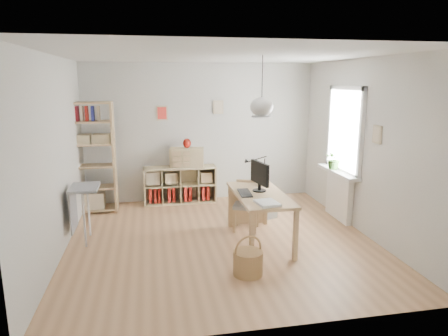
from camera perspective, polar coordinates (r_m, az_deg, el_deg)
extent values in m
plane|color=tan|center=(6.13, -0.41, -10.28)|extent=(4.50, 4.50, 0.00)
plane|color=silver|center=(7.94, -3.33, 5.05)|extent=(4.50, 0.00, 4.50)
plane|color=silver|center=(3.61, 5.98, -3.93)|extent=(4.50, 0.00, 4.50)
plane|color=silver|center=(5.79, -22.92, 1.35)|extent=(0.00, 4.50, 4.50)
plane|color=silver|center=(6.52, 19.43, 2.77)|extent=(0.00, 4.50, 4.50)
plane|color=silver|center=(5.66, -0.45, 15.83)|extent=(4.50, 4.50, 0.00)
cylinder|color=black|center=(5.63, 5.48, 12.33)|extent=(0.01, 0.01, 0.68)
ellipsoid|color=white|center=(5.64, 5.41, 8.67)|extent=(0.32, 0.32, 0.27)
cube|color=white|center=(7.01, 17.01, 5.21)|extent=(0.03, 1.00, 1.30)
cube|color=white|center=(6.53, 18.99, 4.58)|extent=(0.06, 0.08, 1.46)
cube|color=white|center=(7.48, 14.93, 5.75)|extent=(0.06, 0.08, 1.46)
cube|color=white|center=(6.95, 17.19, 10.85)|extent=(0.06, 1.16, 0.08)
cube|color=white|center=(7.11, 16.48, -0.31)|extent=(0.06, 1.16, 0.08)
cube|color=white|center=(7.21, 16.12, -3.89)|extent=(0.10, 0.80, 0.80)
cube|color=white|center=(7.09, 15.96, -0.57)|extent=(0.22, 1.20, 0.06)
cube|color=tan|center=(5.86, 5.16, -3.81)|extent=(0.70, 1.50, 0.04)
cube|color=tan|center=(5.27, 3.98, -9.99)|extent=(0.06, 0.06, 0.71)
cube|color=tan|center=(6.55, 0.89, -5.43)|extent=(0.06, 0.06, 0.71)
cube|color=tan|center=(5.45, 10.19, -9.41)|extent=(0.06, 0.06, 0.71)
cube|color=tan|center=(6.70, 5.94, -5.11)|extent=(0.06, 0.06, 0.71)
cube|color=#D4B88C|center=(7.98, -6.24, -4.80)|extent=(1.40, 0.38, 0.03)
cube|color=#D4B88C|center=(7.80, -6.35, 0.05)|extent=(1.40, 0.38, 0.03)
cube|color=#D4B88C|center=(7.86, -11.28, -2.60)|extent=(0.03, 0.38, 0.72)
cube|color=#D4B88C|center=(7.96, -1.37, -2.18)|extent=(0.03, 0.38, 0.72)
cube|color=#D4B88C|center=(8.05, -6.39, -2.08)|extent=(1.40, 0.02, 0.72)
cube|color=maroon|center=(7.93, -10.47, -3.73)|extent=(0.06, 0.26, 0.30)
cube|color=maroon|center=(7.93, -9.82, -3.70)|extent=(0.05, 0.26, 0.30)
cube|color=maroon|center=(7.93, -9.24, -3.68)|extent=(0.05, 0.26, 0.30)
cube|color=maroon|center=(7.93, -7.86, -3.62)|extent=(0.05, 0.26, 0.30)
cube|color=maroon|center=(7.94, -7.21, -3.59)|extent=(0.05, 0.26, 0.30)
cube|color=maroon|center=(7.95, -5.56, -3.52)|extent=(0.06, 0.26, 0.30)
cube|color=maroon|center=(7.96, -4.91, -3.49)|extent=(0.06, 0.26, 0.30)
cube|color=maroon|center=(7.99, -3.05, -3.40)|extent=(0.06, 0.26, 0.30)
cube|color=maroon|center=(8.00, -2.41, -3.37)|extent=(0.05, 0.26, 0.30)
cube|color=tan|center=(7.62, -21.12, 1.26)|extent=(0.04, 0.38, 2.00)
cube|color=tan|center=(7.51, -15.42, 1.50)|extent=(0.04, 0.38, 2.00)
cube|color=tan|center=(7.78, -17.82, -5.50)|extent=(0.76, 0.38, 0.03)
cube|color=tan|center=(7.67, -18.02, -2.65)|extent=(0.76, 0.38, 0.03)
cube|color=tan|center=(7.59, -18.22, 0.27)|extent=(0.76, 0.38, 0.03)
cube|color=tan|center=(7.52, -18.42, 3.25)|extent=(0.76, 0.38, 0.03)
cube|color=tan|center=(7.47, -18.63, 6.28)|extent=(0.76, 0.38, 0.03)
cube|color=tan|center=(7.44, -18.81, 8.80)|extent=(0.76, 0.38, 0.03)
cube|color=navy|center=(7.50, -20.84, 7.26)|extent=(0.04, 0.18, 0.26)
cube|color=maroon|center=(7.49, -20.23, 7.30)|extent=(0.04, 0.18, 0.26)
cube|color=beige|center=(7.47, -19.62, 7.33)|extent=(0.04, 0.18, 0.26)
cube|color=maroon|center=(7.46, -19.01, 7.37)|extent=(0.04, 0.18, 0.26)
cube|color=navy|center=(7.45, -18.25, 7.41)|extent=(0.04, 0.18, 0.26)
cube|color=beige|center=(7.43, -17.48, 7.46)|extent=(0.04, 0.18, 0.26)
cube|color=#9C9C9E|center=(6.18, -19.32, -2.66)|extent=(0.40, 0.55, 0.04)
cylinder|color=white|center=(6.09, -19.34, -7.00)|extent=(0.03, 0.03, 0.82)
cylinder|color=white|center=(6.51, -18.78, -5.74)|extent=(0.03, 0.03, 0.82)
cube|color=#9C9C9E|center=(6.30, -20.73, -5.61)|extent=(0.02, 0.50, 0.62)
cube|color=#9C9C9E|center=(6.40, 3.22, -5.35)|extent=(0.50, 0.50, 0.06)
cube|color=tan|center=(6.34, 1.50, -7.61)|extent=(0.04, 0.04, 0.39)
cube|color=tan|center=(6.65, 1.97, -6.65)|extent=(0.04, 0.04, 0.39)
cube|color=tan|center=(6.30, 4.49, -7.79)|extent=(0.04, 0.04, 0.39)
cube|color=tan|center=(6.61, 4.82, -6.81)|extent=(0.04, 0.04, 0.39)
cube|color=tan|center=(6.51, 3.45, -3.20)|extent=(0.37, 0.17, 0.35)
cylinder|color=#9C6D46|center=(5.08, 3.46, -13.38)|extent=(0.37, 0.37, 0.30)
torus|color=#9C6D46|center=(5.01, 3.48, -11.59)|extent=(0.37, 0.12, 0.37)
cube|color=silver|center=(7.10, 4.99, -7.01)|extent=(0.64, 0.55, 0.02)
cube|color=silver|center=(6.90, 3.31, -6.40)|extent=(0.16, 0.35, 0.28)
cube|color=silver|center=(7.22, 6.64, -5.63)|extent=(0.16, 0.35, 0.28)
cube|color=silver|center=(6.93, 5.93, -6.38)|extent=(0.50, 0.23, 0.28)
cube|color=silver|center=(7.19, 4.13, -5.65)|extent=(0.50, 0.23, 0.28)
cube|color=silver|center=(7.23, 3.39, -3.36)|extent=(0.57, 0.37, 0.35)
sphere|color=gold|center=(6.92, 4.46, -5.81)|extent=(0.12, 0.12, 0.12)
sphere|color=#1745A4|center=(7.13, 5.37, -5.28)|extent=(0.12, 0.12, 0.12)
sphere|color=red|center=(7.01, 5.00, -5.57)|extent=(0.12, 0.12, 0.12)
sphere|color=#399034|center=(7.07, 6.35, -5.44)|extent=(0.12, 0.12, 0.12)
cylinder|color=black|center=(5.97, 5.08, -3.21)|extent=(0.20, 0.20, 0.02)
cylinder|color=black|center=(5.96, 5.09, -2.70)|extent=(0.05, 0.05, 0.09)
cube|color=black|center=(5.91, 5.12, -0.72)|extent=(0.14, 0.50, 0.33)
cube|color=black|center=(5.82, 3.00, -3.57)|extent=(0.19, 0.44, 0.02)
cylinder|color=black|center=(6.54, 5.77, -1.76)|extent=(0.05, 0.05, 0.04)
cylinder|color=black|center=(6.50, 5.80, -0.22)|extent=(0.01, 0.01, 0.36)
cone|color=black|center=(6.31, 3.37, 0.95)|extent=(0.09, 0.06, 0.08)
sphere|color=#460917|center=(6.33, 5.28, -1.65)|extent=(0.16, 0.16, 0.16)
cube|color=white|center=(5.35, 6.18, -5.00)|extent=(0.31, 0.37, 0.03)
cube|color=#D4B88C|center=(7.77, -5.33, 1.52)|extent=(0.68, 0.40, 0.37)
ellipsoid|color=maroon|center=(7.73, -5.31, 3.54)|extent=(0.16, 0.16, 0.19)
imported|color=#356526|center=(7.15, 15.46, 1.27)|extent=(0.37, 0.34, 0.36)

